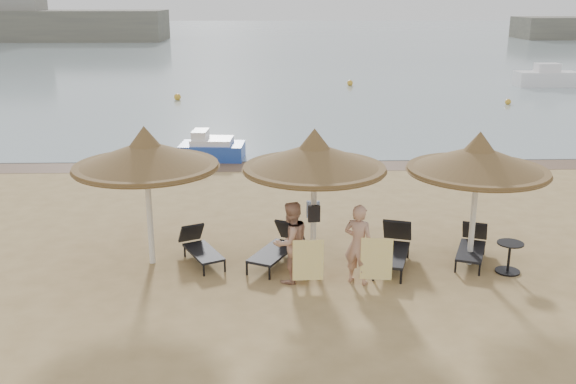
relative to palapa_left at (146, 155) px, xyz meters
name	(u,v)px	position (x,y,z in m)	size (l,w,h in m)	color
ground	(300,274)	(3.36, -0.72, -2.54)	(160.00, 160.00, 0.00)	tan
sea	(274,39)	(3.36, 79.28, -2.53)	(200.00, 140.00, 0.03)	#81969C
wet_sand_strip	(288,166)	(3.36, 8.68, -2.54)	(200.00, 1.60, 0.01)	brown
far_shore	(89,19)	(-21.74, 77.11, 0.37)	(150.00, 54.80, 12.00)	#6D6957
palapa_left	(146,155)	(0.00, 0.00, 0.00)	(3.22, 3.22, 3.19)	white
palapa_center	(314,157)	(3.68, -0.18, -0.03)	(3.18, 3.18, 3.15)	white
palapa_right	(478,160)	(7.26, -0.27, -0.08)	(3.11, 3.11, 3.08)	white
lounger_far_left	(200,247)	(1.08, 0.13, -2.21)	(1.22, 1.72, 0.74)	black
lounger_near_left	(278,246)	(2.89, 0.01, -2.17)	(1.38, 1.92, 0.83)	black
lounger_near_right	(394,247)	(5.52, -0.19, -2.15)	(1.20, 2.06, 0.88)	black
lounger_far_right	(472,245)	(7.39, 0.01, -2.20)	(1.16, 1.78, 0.76)	black
side_table	(509,258)	(7.97, -0.76, -2.21)	(0.58, 0.58, 0.70)	black
person_left	(291,236)	(3.14, -1.08, -1.51)	(0.95, 0.62, 2.06)	tan
person_right	(359,238)	(4.56, -1.19, -1.53)	(0.93, 0.61, 2.03)	tan
towel_left	(308,260)	(3.49, -1.43, -1.92)	(0.65, 0.04, 0.90)	yellow
towel_right	(376,259)	(4.91, -1.44, -1.90)	(0.66, 0.12, 0.92)	yellow
bag_patterned	(313,209)	(3.68, 0.00, -1.28)	(0.31, 0.13, 0.38)	white
bag_dark	(314,214)	(3.68, -0.34, -1.27)	(0.27, 0.12, 0.37)	black
pedal_boat	(211,148)	(0.52, 9.79, -2.13)	(2.45, 1.56, 1.10)	#2347AD
buoy_left	(177,97)	(-2.68, 23.97, -2.34)	(0.40, 0.40, 0.40)	gold
buoy_mid	(350,83)	(8.19, 29.95, -2.34)	(0.40, 0.40, 0.40)	gold
buoy_right	(508,102)	(16.13, 21.86, -2.37)	(0.34, 0.34, 0.34)	gold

